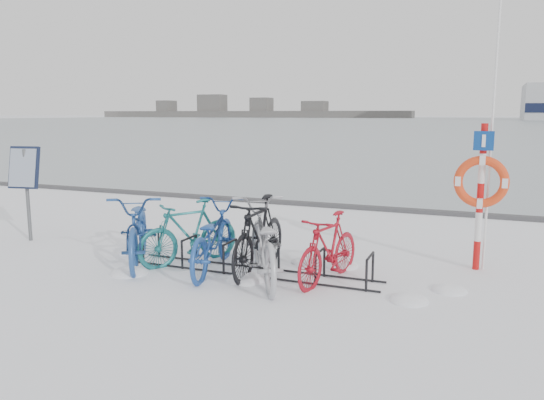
{
  "coord_description": "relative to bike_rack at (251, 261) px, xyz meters",
  "views": [
    {
      "loc": [
        3.18,
        -7.09,
        2.39
      ],
      "look_at": [
        0.1,
        0.6,
        1.03
      ],
      "focal_mm": 35.0,
      "sensor_mm": 36.0,
      "label": 1
    }
  ],
  "objects": [
    {
      "name": "bike_2",
      "position": [
        -0.63,
        -0.07,
        0.37
      ],
      "size": [
        1.13,
        2.19,
        1.09
      ],
      "primitive_type": "imported",
      "rotation": [
        0.0,
        0.0,
        3.34
      ],
      "color": "#1D4491",
      "rests_on": "ground"
    },
    {
      "name": "bike_rack",
      "position": [
        0.0,
        0.0,
        0.0
      ],
      "size": [
        4.0,
        0.48,
        0.46
      ],
      "color": "black",
      "rests_on": "ground"
    },
    {
      "name": "bike_4",
      "position": [
        0.28,
        -0.23,
        0.41
      ],
      "size": [
        1.79,
        2.33,
        1.18
      ],
      "primitive_type": "imported",
      "rotation": [
        0.0,
        0.0,
        3.66
      ],
      "color": "#A2A3AA",
      "rests_on": "ground"
    },
    {
      "name": "shoreline",
      "position": [
        -122.02,
        260.0,
        2.61
      ],
      "size": [
        180.0,
        12.0,
        9.5
      ],
      "color": "#4B4B4B",
      "rests_on": "ground"
    },
    {
      "name": "bike_3",
      "position": [
        0.08,
        0.11,
        0.41
      ],
      "size": [
        0.59,
        1.98,
        1.19
      ],
      "primitive_type": "imported",
      "rotation": [
        0.0,
        0.0,
        0.02
      ],
      "color": "black",
      "rests_on": "ground"
    },
    {
      "name": "bike_0",
      "position": [
        -1.94,
        -0.12,
        0.41
      ],
      "size": [
        1.84,
        2.35,
        1.19
      ],
      "primitive_type": "imported",
      "rotation": [
        0.0,
        0.0,
        0.54
      ],
      "color": "#23498A",
      "rests_on": "ground"
    },
    {
      "name": "ice_sheet",
      "position": [
        0.0,
        155.0,
        -0.17
      ],
      "size": [
        400.0,
        298.0,
        0.02
      ],
      "primitive_type": "cube",
      "color": "#9DA9B1",
      "rests_on": "ground"
    },
    {
      "name": "bike_1",
      "position": [
        -1.15,
        0.12,
        0.35
      ],
      "size": [
        1.36,
        1.76,
        1.06
      ],
      "primitive_type": "imported",
      "rotation": [
        0.0,
        0.0,
        -0.56
      ],
      "color": "#1B696E",
      "rests_on": "ground"
    },
    {
      "name": "info_board",
      "position": [
        -4.74,
        0.29,
        1.11
      ],
      "size": [
        0.63,
        0.32,
        1.79
      ],
      "rotation": [
        0.0,
        0.0,
        0.17
      ],
      "color": "#595B5E",
      "rests_on": "ground"
    },
    {
      "name": "ground",
      "position": [
        0.0,
        0.0,
        -0.18
      ],
      "size": [
        900.0,
        900.0,
        0.0
      ],
      "primitive_type": "plane",
      "color": "white",
      "rests_on": "ground"
    },
    {
      "name": "lifebuoy_station",
      "position": [
        3.17,
        1.39,
        1.19
      ],
      "size": [
        0.79,
        0.22,
        4.08
      ],
      "color": "#B90F0E",
      "rests_on": "ground"
    },
    {
      "name": "snow_drifts",
      "position": [
        0.41,
        -0.03,
        -0.18
      ],
      "size": [
        5.72,
        2.12,
        0.2
      ],
      "color": "white",
      "rests_on": "ground"
    },
    {
      "name": "quay_edge",
      "position": [
        0.0,
        5.9,
        -0.13
      ],
      "size": [
        400.0,
        0.25,
        0.1
      ],
      "primitive_type": "cube",
      "color": "#3F3F42",
      "rests_on": "ground"
    },
    {
      "name": "bike_5",
      "position": [
        1.19,
        0.06,
        0.33
      ],
      "size": [
        0.84,
        1.76,
        1.02
      ],
      "primitive_type": "imported",
      "rotation": [
        0.0,
        0.0,
        -0.22
      ],
      "color": "maroon",
      "rests_on": "ground"
    }
  ]
}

